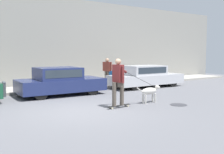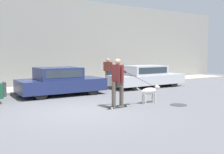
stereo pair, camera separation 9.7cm
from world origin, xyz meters
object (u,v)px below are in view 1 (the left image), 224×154
object	(u,v)px
parked_car_2	(146,77)
skateboarder	(118,80)
parked_car_1	(60,82)
dog	(150,91)
pedestrian_with_bag	(107,70)
fire_hydrant	(4,89)

from	to	relation	value
parked_car_2	skateboarder	bearing A→B (deg)	-139.66
parked_car_1	dog	distance (m)	4.39
parked_car_1	pedestrian_with_bag	xyz separation A→B (m)	(3.69, 1.67, 0.35)
parked_car_2	dog	size ratio (longest dim) A/B	3.76
dog	fire_hydrant	distance (m)	6.47
pedestrian_with_bag	fire_hydrant	xyz separation A→B (m)	(-6.01, -0.83, -0.59)
fire_hydrant	parked_car_1	bearing A→B (deg)	-19.97
pedestrian_with_bag	fire_hydrant	world-z (taller)	pedestrian_with_bag
dog	skateboarder	distance (m)	1.67
fire_hydrant	skateboarder	bearing A→B (deg)	-58.41
parked_car_1	dog	size ratio (longest dim) A/B	3.31
skateboarder	fire_hydrant	size ratio (longest dim) A/B	3.39
pedestrian_with_bag	dog	bearing A→B (deg)	51.94
parked_car_1	fire_hydrant	world-z (taller)	parked_car_1
parked_car_1	skateboarder	distance (m)	3.96
parked_car_2	fire_hydrant	bearing A→B (deg)	173.89
pedestrian_with_bag	fire_hydrant	distance (m)	6.09
skateboarder	fire_hydrant	distance (m)	5.60
dog	pedestrian_with_bag	bearing A→B (deg)	72.14
skateboarder	pedestrian_with_bag	bearing A→B (deg)	57.02
skateboarder	pedestrian_with_bag	xyz separation A→B (m)	(3.09, 5.57, -0.03)
parked_car_1	dog	xyz separation A→B (m)	(2.17, -3.81, -0.17)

